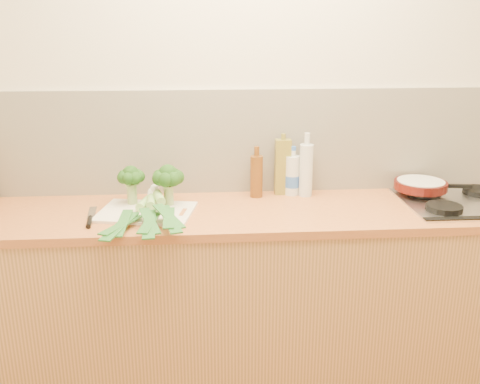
{
  "coord_description": "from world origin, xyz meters",
  "views": [
    {
      "loc": [
        -0.27,
        -1.22,
        1.76
      ],
      "look_at": [
        -0.1,
        1.1,
        1.02
      ],
      "focal_mm": 40.0,
      "sensor_mm": 36.0,
      "label": 1
    }
  ],
  "objects_px": {
    "chopping_board": "(146,212)",
    "chefs_knife": "(90,220)",
    "gas_hob": "(463,201)",
    "skillet": "(421,185)"
  },
  "relations": [
    {
      "from": "chopping_board",
      "to": "chefs_knife",
      "type": "bearing_deg",
      "value": -148.75
    },
    {
      "from": "gas_hob",
      "to": "chefs_knife",
      "type": "height_order",
      "value": "gas_hob"
    },
    {
      "from": "chopping_board",
      "to": "gas_hob",
      "type": "bearing_deg",
      "value": 11.69
    },
    {
      "from": "chopping_board",
      "to": "skillet",
      "type": "bearing_deg",
      "value": 17.56
    },
    {
      "from": "chefs_knife",
      "to": "skillet",
      "type": "distance_m",
      "value": 1.66
    },
    {
      "from": "chopping_board",
      "to": "skillet",
      "type": "distance_m",
      "value": 1.4
    },
    {
      "from": "gas_hob",
      "to": "skillet",
      "type": "height_order",
      "value": "skillet"
    },
    {
      "from": "chopping_board",
      "to": "chefs_knife",
      "type": "xyz_separation_m",
      "value": [
        -0.24,
        -0.09,
        0.0
      ]
    },
    {
      "from": "chefs_knife",
      "to": "gas_hob",
      "type": "bearing_deg",
      "value": -2.97
    },
    {
      "from": "gas_hob",
      "to": "chopping_board",
      "type": "xyz_separation_m",
      "value": [
        -1.55,
        -0.02,
        -0.01
      ]
    }
  ]
}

